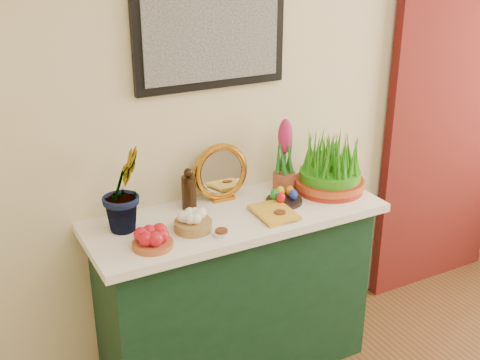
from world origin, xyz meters
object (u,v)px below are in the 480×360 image
object	(u,v)px
wheatgrass_sabzeh	(330,167)
sideboard	(235,297)
hyacinth_green	(122,177)
mirror	(221,173)
book	(258,216)

from	to	relation	value
wheatgrass_sabzeh	sideboard	bearing A→B (deg)	-179.69
wheatgrass_sabzeh	hyacinth_green	bearing A→B (deg)	175.71
sideboard	mirror	world-z (taller)	mirror
hyacinth_green	mirror	bearing A→B (deg)	-33.31
hyacinth_green	wheatgrass_sabzeh	size ratio (longest dim) A/B	1.39
mirror	hyacinth_green	bearing A→B (deg)	-170.47
hyacinth_green	mirror	distance (m)	0.53
sideboard	hyacinth_green	bearing A→B (deg)	170.82
hyacinth_green	wheatgrass_sabzeh	distance (m)	1.05
book	mirror	bearing A→B (deg)	102.06
sideboard	mirror	bearing A→B (deg)	86.10
sideboard	wheatgrass_sabzeh	bearing A→B (deg)	0.31
sideboard	wheatgrass_sabzeh	world-z (taller)	wheatgrass_sabzeh
mirror	book	xyz separation A→B (m)	(0.05, -0.28, -0.12)
hyacinth_green	mirror	world-z (taller)	hyacinth_green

